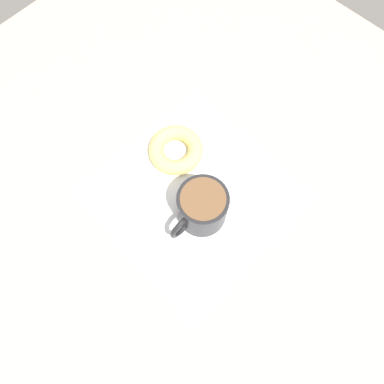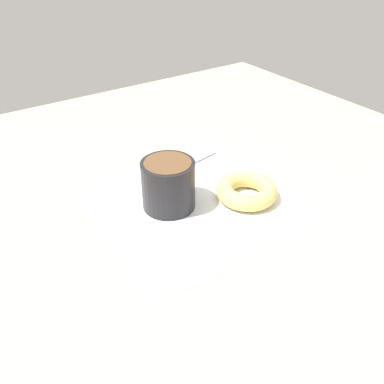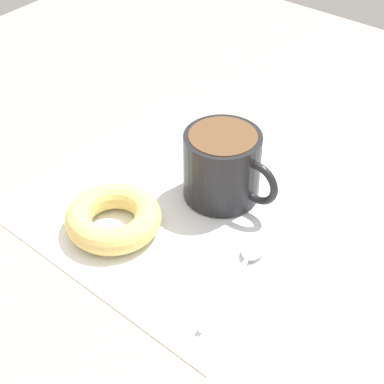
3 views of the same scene
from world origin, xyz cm
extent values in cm
cube|color=tan|center=(0.00, 0.00, -1.00)|extent=(120.00, 120.00, 2.00)
cube|color=white|center=(-2.03, 0.38, 0.15)|extent=(35.03, 35.03, 0.30)
cylinder|color=black|center=(-5.90, 1.75, 4.48)|extent=(9.05, 9.05, 8.36)
cylinder|color=brown|center=(-5.90, 1.75, 8.46)|extent=(7.85, 7.85, 0.60)
torus|color=black|center=(-5.77, 6.74, 4.48)|extent=(1.04, 5.60, 5.58)
torus|color=#E5C66B|center=(6.55, -4.03, 1.81)|extent=(10.80, 10.80, 3.02)
ellipsoid|color=silver|center=(0.28, 10.49, 0.75)|extent=(3.96, 2.98, 0.90)
cylinder|color=silver|center=(6.82, 11.62, 0.58)|extent=(11.00, 2.44, 0.56)
camera|label=1|loc=(-19.39, 18.60, 67.35)|focal=35.00mm
camera|label=2|loc=(-36.88, -50.34, 42.67)|focal=40.00mm
camera|label=3|loc=(42.74, 36.03, 49.57)|focal=60.00mm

